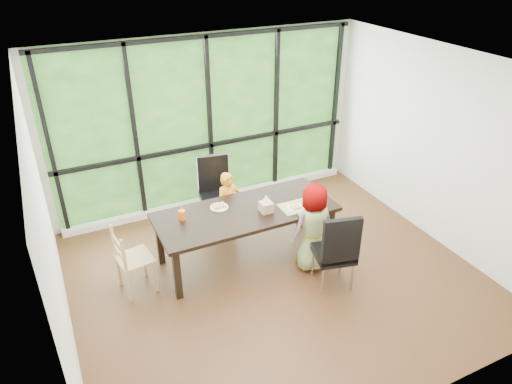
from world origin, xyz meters
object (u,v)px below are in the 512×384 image
Objects in this scene: orange_cup at (182,215)px; tissue_box at (266,207)px; plate_near at (296,208)px; child_toddler at (229,206)px; plate_far at (219,207)px; dining_table at (246,234)px; chair_window_leather at (216,194)px; chair_end_beech at (135,259)px; chair_interior_leather at (334,248)px; green_cup at (320,201)px; child_older at (313,227)px.

tissue_box is (1.04, -0.28, 0.00)m from orange_cup.
plate_near is 0.40m from tissue_box.
child_toddler is 4.26× the size of plate_far.
dining_table is 9.89× the size of plate_far.
chair_window_leather is 1.20× the size of chair_end_beech.
plate_far is 1.05× the size of plate_near.
child_toddler is (0.00, 0.58, 0.13)m from dining_table.
chair_end_beech is at bearing 175.19° from tissue_box.
child_toddler reaches higher than plate_near.
plate_far is at bearing -35.06° from chair_interior_leather.
green_cup is at bearing -40.60° from chair_window_leather.
chair_end_beech reaches higher than tissue_box.
tissue_box reaches higher than green_cup.
chair_end_beech is at bearing 179.77° from dining_table.
plate_far is (-1.03, 1.18, 0.22)m from chair_interior_leather.
plate_far is 1.52× the size of tissue_box.
dining_table is 15.07× the size of tissue_box.
green_cup is at bearing -104.76° from chair_end_beech.
child_older reaches higher than orange_cup.
chair_end_beech reaches higher than orange_cup.
orange_cup is at bearing 166.06° from green_cup.
child_toddler is at bearing 90.00° from dining_table.
plate_far is at bearing -88.03° from chair_end_beech.
plate_far is 1.93× the size of green_cup.
orange_cup reaches higher than plate_near.
plate_far is at bearing 153.08° from plate_near.
dining_table is at bearing 158.20° from plate_near.
chair_end_beech reaches higher than plate_near.
orange_cup is at bearing 169.84° from dining_table.
child_toddler is 1.33m from child_older.
child_older is 0.35m from plate_near.
green_cup is at bearing -12.04° from tissue_box.
dining_table is 2.19× the size of chair_interior_leather.
child_toddler is 1.05m from plate_near.
tissue_box is at bearing -15.26° from orange_cup.
chair_interior_leather is 0.43m from child_older.
chair_window_leather reaches higher than plate_near.
dining_table is 2.19× the size of chair_window_leather.
chair_window_leather is 1.14m from tissue_box.
plate_far is 1.00m from plate_near.
chair_interior_leather is at bearing -79.54° from plate_near.
chair_end_beech reaches higher than green_cup.
child_older reaches higher than plate_far.
dining_table is at bearing -36.33° from plate_far.
child_toddler is 7.71× the size of orange_cup.
child_older is 1.68m from orange_cup.
chair_end_beech is at bearing 173.22° from plate_near.
orange_cup is 1.07× the size of green_cup.
tissue_box is at bearing -31.31° from dining_table.
plate_far is (-0.23, -0.72, 0.22)m from chair_window_leather.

